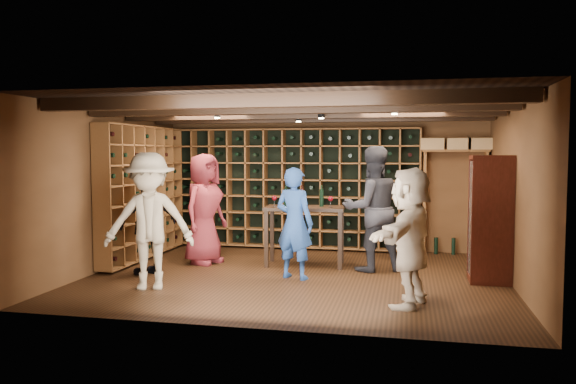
% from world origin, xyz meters
% --- Properties ---
extents(ground, '(6.00, 6.00, 0.00)m').
position_xyz_m(ground, '(0.00, 0.00, 0.00)').
color(ground, '#341D0E').
rests_on(ground, ground).
extents(room_shell, '(6.00, 6.00, 6.00)m').
position_xyz_m(room_shell, '(0.00, 0.05, 2.42)').
color(room_shell, brown).
rests_on(room_shell, ground).
extents(wine_rack_back, '(4.65, 0.30, 2.20)m').
position_xyz_m(wine_rack_back, '(-0.52, 2.33, 1.15)').
color(wine_rack_back, brown).
rests_on(wine_rack_back, ground).
extents(wine_rack_left, '(0.30, 2.65, 2.20)m').
position_xyz_m(wine_rack_left, '(-2.83, 0.82, 1.15)').
color(wine_rack_left, brown).
rests_on(wine_rack_left, ground).
extents(crate_shelf, '(1.20, 0.32, 2.07)m').
position_xyz_m(crate_shelf, '(2.41, 2.32, 1.57)').
color(crate_shelf, brown).
rests_on(crate_shelf, ground).
extents(display_cabinet, '(0.55, 0.50, 1.75)m').
position_xyz_m(display_cabinet, '(2.71, 0.20, 0.86)').
color(display_cabinet, '#3A120B').
rests_on(display_cabinet, ground).
extents(man_blue_shirt, '(0.68, 0.56, 1.61)m').
position_xyz_m(man_blue_shirt, '(0.00, -0.14, 0.80)').
color(man_blue_shirt, navy).
rests_on(man_blue_shirt, ground).
extents(man_grey_suit, '(1.15, 1.05, 1.91)m').
position_xyz_m(man_grey_suit, '(1.06, 0.65, 0.96)').
color(man_grey_suit, black).
rests_on(man_grey_suit, ground).
extents(guest_red_floral, '(0.81, 1.01, 1.80)m').
position_xyz_m(guest_red_floral, '(-1.66, 0.66, 0.90)').
color(guest_red_floral, maroon).
rests_on(guest_red_floral, ground).
extents(guest_woman_black, '(0.82, 0.94, 1.53)m').
position_xyz_m(guest_woman_black, '(-2.17, -0.33, 0.76)').
color(guest_woman_black, black).
rests_on(guest_woman_black, ground).
extents(guest_khaki, '(1.32, 0.99, 1.82)m').
position_xyz_m(guest_khaki, '(-1.76, -1.14, 0.91)').
color(guest_khaki, gray).
rests_on(guest_khaki, ground).
extents(guest_beige, '(0.91, 1.60, 1.65)m').
position_xyz_m(guest_beige, '(1.62, -1.26, 0.82)').
color(guest_beige, '#BFAA8C').
rests_on(guest_beige, ground).
extents(tasting_table, '(1.30, 0.71, 1.23)m').
position_xyz_m(tasting_table, '(-0.03, 0.82, 0.83)').
color(tasting_table, black).
rests_on(tasting_table, ground).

